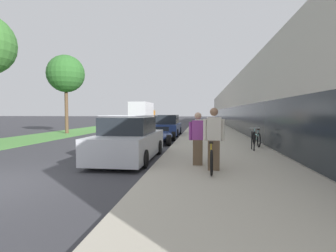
{
  "coord_description": "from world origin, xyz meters",
  "views": [
    {
      "loc": [
        5.27,
        -5.54,
        1.8
      ],
      "look_at": [
        2.95,
        12.31,
        0.85
      ],
      "focal_mm": 28.0,
      "sensor_mm": 36.0,
      "label": 1
    }
  ],
  "objects_px": {
    "tandem_bicycle": "(210,155)",
    "parked_sedan_curbside": "(129,140)",
    "person_rider": "(214,139)",
    "person_bystander": "(198,139)",
    "vintage_roadster_curbside": "(157,136)",
    "street_tree_far": "(66,74)",
    "bike_rack_hoop": "(253,138)",
    "cruiser_bike_nearest": "(256,138)",
    "moving_truck": "(143,114)",
    "parked_sedan_far": "(167,126)"
  },
  "relations": [
    {
      "from": "person_bystander",
      "to": "tandem_bicycle",
      "type": "bearing_deg",
      "value": -37.67
    },
    {
      "from": "person_rider",
      "to": "street_tree_far",
      "type": "height_order",
      "value": "street_tree_far"
    },
    {
      "from": "parked_sedan_curbside",
      "to": "parked_sedan_far",
      "type": "height_order",
      "value": "parked_sedan_curbside"
    },
    {
      "from": "parked_sedan_curbside",
      "to": "vintage_roadster_curbside",
      "type": "distance_m",
      "value": 5.41
    },
    {
      "from": "bike_rack_hoop",
      "to": "vintage_roadster_curbside",
      "type": "relative_size",
      "value": 0.21
    },
    {
      "from": "tandem_bicycle",
      "to": "parked_sedan_far",
      "type": "height_order",
      "value": "parked_sedan_far"
    },
    {
      "from": "tandem_bicycle",
      "to": "cruiser_bike_nearest",
      "type": "height_order",
      "value": "cruiser_bike_nearest"
    },
    {
      "from": "person_bystander",
      "to": "vintage_roadster_curbside",
      "type": "height_order",
      "value": "person_bystander"
    },
    {
      "from": "street_tree_far",
      "to": "parked_sedan_far",
      "type": "bearing_deg",
      "value": -5.01
    },
    {
      "from": "bike_rack_hoop",
      "to": "street_tree_far",
      "type": "bearing_deg",
      "value": 146.64
    },
    {
      "from": "person_bystander",
      "to": "cruiser_bike_nearest",
      "type": "height_order",
      "value": "person_bystander"
    },
    {
      "from": "vintage_roadster_curbside",
      "to": "parked_sedan_far",
      "type": "xyz_separation_m",
      "value": [
        -0.08,
        5.05,
        0.32
      ]
    },
    {
      "from": "parked_sedan_curbside",
      "to": "street_tree_far",
      "type": "xyz_separation_m",
      "value": [
        -8.6,
        11.21,
        4.26
      ]
    },
    {
      "from": "moving_truck",
      "to": "street_tree_far",
      "type": "xyz_separation_m",
      "value": [
        -3.6,
        -12.93,
        3.45
      ]
    },
    {
      "from": "tandem_bicycle",
      "to": "parked_sedan_curbside",
      "type": "relative_size",
      "value": 0.61
    },
    {
      "from": "bike_rack_hoop",
      "to": "vintage_roadster_curbside",
      "type": "height_order",
      "value": "bike_rack_hoop"
    },
    {
      "from": "tandem_bicycle",
      "to": "parked_sedan_curbside",
      "type": "bearing_deg",
      "value": 151.62
    },
    {
      "from": "vintage_roadster_curbside",
      "to": "street_tree_far",
      "type": "relative_size",
      "value": 0.62
    },
    {
      "from": "tandem_bicycle",
      "to": "person_rider",
      "type": "distance_m",
      "value": 0.66
    },
    {
      "from": "person_bystander",
      "to": "street_tree_far",
      "type": "xyz_separation_m",
      "value": [
        -11.21,
        12.53,
        4.03
      ]
    },
    {
      "from": "bike_rack_hoop",
      "to": "person_bystander",
      "type": "bearing_deg",
      "value": -123.33
    },
    {
      "from": "person_bystander",
      "to": "moving_truck",
      "type": "distance_m",
      "value": 26.57
    },
    {
      "from": "moving_truck",
      "to": "vintage_roadster_curbside",
      "type": "bearing_deg",
      "value": -74.65
    },
    {
      "from": "vintage_roadster_curbside",
      "to": "street_tree_far",
      "type": "height_order",
      "value": "street_tree_far"
    },
    {
      "from": "parked_sedan_curbside",
      "to": "person_bystander",
      "type": "bearing_deg",
      "value": -26.86
    },
    {
      "from": "person_rider",
      "to": "bike_rack_hoop",
      "type": "xyz_separation_m",
      "value": [
        1.9,
        4.26,
        -0.39
      ]
    },
    {
      "from": "tandem_bicycle",
      "to": "person_bystander",
      "type": "xyz_separation_m",
      "value": [
        -0.38,
        0.29,
        0.46
      ]
    },
    {
      "from": "vintage_roadster_curbside",
      "to": "person_rider",
      "type": "bearing_deg",
      "value": -68.37
    },
    {
      "from": "tandem_bicycle",
      "to": "person_rider",
      "type": "bearing_deg",
      "value": -77.44
    },
    {
      "from": "tandem_bicycle",
      "to": "moving_truck",
      "type": "bearing_deg",
      "value": 107.24
    },
    {
      "from": "person_rider",
      "to": "person_bystander",
      "type": "bearing_deg",
      "value": 124.62
    },
    {
      "from": "person_bystander",
      "to": "cruiser_bike_nearest",
      "type": "bearing_deg",
      "value": 61.4
    },
    {
      "from": "tandem_bicycle",
      "to": "parked_sedan_far",
      "type": "xyz_separation_m",
      "value": [
        -2.93,
        12.06,
        0.21
      ]
    },
    {
      "from": "parked_sedan_far",
      "to": "moving_truck",
      "type": "relative_size",
      "value": 0.63
    },
    {
      "from": "vintage_roadster_curbside",
      "to": "tandem_bicycle",
      "type": "bearing_deg",
      "value": -67.91
    },
    {
      "from": "tandem_bicycle",
      "to": "cruiser_bike_nearest",
      "type": "bearing_deg",
      "value": 65.94
    },
    {
      "from": "tandem_bicycle",
      "to": "street_tree_far",
      "type": "bearing_deg",
      "value": 132.12
    },
    {
      "from": "street_tree_far",
      "to": "moving_truck",
      "type": "bearing_deg",
      "value": 74.43
    },
    {
      "from": "person_rider",
      "to": "cruiser_bike_nearest",
      "type": "height_order",
      "value": "person_rider"
    },
    {
      "from": "cruiser_bike_nearest",
      "to": "moving_truck",
      "type": "relative_size",
      "value": 0.26
    },
    {
      "from": "vintage_roadster_curbside",
      "to": "parked_sedan_far",
      "type": "relative_size",
      "value": 0.91
    },
    {
      "from": "person_rider",
      "to": "person_bystander",
      "type": "height_order",
      "value": "person_rider"
    },
    {
      "from": "tandem_bicycle",
      "to": "vintage_roadster_curbside",
      "type": "distance_m",
      "value": 7.57
    },
    {
      "from": "person_bystander",
      "to": "vintage_roadster_curbside",
      "type": "bearing_deg",
      "value": 110.16
    },
    {
      "from": "person_bystander",
      "to": "parked_sedan_far",
      "type": "height_order",
      "value": "person_bystander"
    },
    {
      "from": "parked_sedan_curbside",
      "to": "street_tree_far",
      "type": "bearing_deg",
      "value": 127.52
    },
    {
      "from": "parked_sedan_curbside",
      "to": "street_tree_far",
      "type": "distance_m",
      "value": 14.76
    },
    {
      "from": "tandem_bicycle",
      "to": "bike_rack_hoop",
      "type": "relative_size",
      "value": 3.41
    },
    {
      "from": "parked_sedan_far",
      "to": "cruiser_bike_nearest",
      "type": "bearing_deg",
      "value": -50.79
    },
    {
      "from": "vintage_roadster_curbside",
      "to": "parked_sedan_far",
      "type": "height_order",
      "value": "parked_sedan_far"
    }
  ]
}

